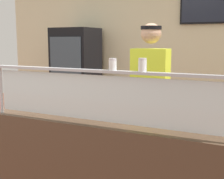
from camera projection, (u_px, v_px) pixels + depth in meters
name	position (u px, v px, depth m)	size (l,w,h in m)	color
shop_rear_unit	(185.00, 56.00, 4.67)	(6.57, 0.13, 2.70)	beige
serving_counter	(119.00, 170.00, 2.67)	(2.17, 0.78, 0.95)	#4C3828
sneeze_guard	(101.00, 90.00, 2.26)	(1.99, 0.06, 0.42)	#B2B5BC
pizza_tray	(125.00, 112.00, 2.66)	(0.40, 0.40, 0.04)	#9EA0A8
pizza_server	(120.00, 110.00, 2.66)	(0.07, 0.28, 0.01)	#ADAFB7
parmesan_shaker	(113.00, 65.00, 2.18)	(0.06, 0.06, 0.09)	white
pepper_flake_shaker	(142.00, 66.00, 2.09)	(0.06, 0.06, 0.09)	white
worker_figure	(150.00, 96.00, 3.26)	(0.41, 0.50, 1.76)	#23232D
drink_fridge	(76.00, 83.00, 5.07)	(0.66, 0.61, 1.78)	black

